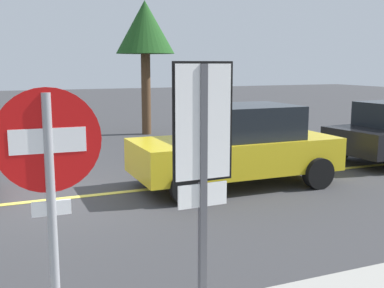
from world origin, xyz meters
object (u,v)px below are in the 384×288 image
(stop_sign, at_px, (50,190))
(car_yellow_mid_road, at_px, (238,146))
(tree_left_verge, at_px, (145,30))
(speed_limit_sign, at_px, (203,154))

(stop_sign, distance_m, car_yellow_mid_road, 6.66)
(tree_left_verge, bearing_deg, stop_sign, -110.33)
(car_yellow_mid_road, relative_size, tree_left_verge, 0.90)
(speed_limit_sign, relative_size, tree_left_verge, 0.54)
(stop_sign, relative_size, car_yellow_mid_road, 0.55)
(speed_limit_sign, distance_m, car_yellow_mid_road, 5.93)
(car_yellow_mid_road, bearing_deg, tree_left_verge, 86.52)
(stop_sign, height_order, speed_limit_sign, speed_limit_sign)
(car_yellow_mid_road, distance_m, tree_left_verge, 8.29)
(stop_sign, relative_size, tree_left_verge, 0.50)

